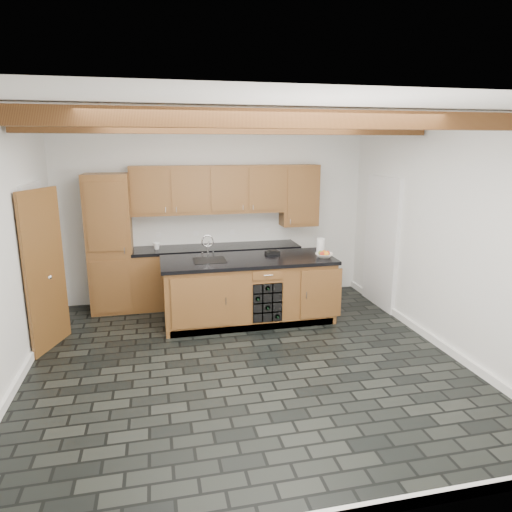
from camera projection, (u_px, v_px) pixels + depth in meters
The scene contains 10 objects.
ground at pixel (245, 361), 5.43m from camera, with size 5.00×5.00×0.00m, color black.
room_shell at pixel (229, 227), 5.56m from camera, with size 5.01×5.00×5.00m.
back_cabinetry at pixel (195, 244), 7.24m from camera, with size 3.65×0.62×2.20m.
island at pixel (249, 290), 6.60m from camera, with size 2.48×0.96×0.93m.
faucet at pixel (209, 257), 6.41m from camera, with size 0.45×0.40×0.34m.
kitchen_scale at pixel (272, 252), 6.75m from camera, with size 0.22×0.14×0.06m.
fruit_bowl at pixel (324, 255), 6.55m from camera, with size 0.25×0.25×0.06m, color silver.
fruit_cluster at pixel (324, 253), 6.54m from camera, with size 0.16×0.17×0.07m.
paper_towel at pixel (320, 246), 6.79m from camera, with size 0.12×0.12×0.23m, color white.
mug at pixel (157, 246), 7.07m from camera, with size 0.11×0.11×0.11m, color white.
Camera 1 is at (-0.96, -4.89, 2.48)m, focal length 32.00 mm.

